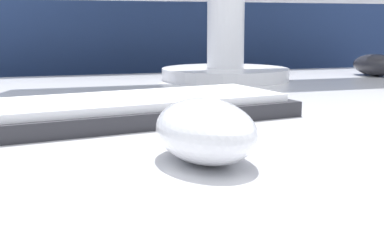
# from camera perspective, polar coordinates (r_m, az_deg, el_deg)

# --- Properties ---
(partition_panel) EXTENTS (5.00, 0.03, 1.10)m
(partition_panel) POSITION_cam_1_polar(r_m,az_deg,el_deg) (1.20, -14.38, -2.63)
(partition_panel) COLOR navy
(partition_panel) RESTS_ON ground_plane
(computer_mouse_near) EXTENTS (0.07, 0.11, 0.05)m
(computer_mouse_near) POSITION_cam_1_polar(r_m,az_deg,el_deg) (0.38, 1.40, -1.13)
(computer_mouse_near) COLOR white
(computer_mouse_near) RESTS_ON desk
(keyboard) EXTENTS (0.45, 0.19, 0.02)m
(keyboard) POSITION_cam_1_polar(r_m,az_deg,el_deg) (0.53, -11.77, 0.75)
(keyboard) COLOR #28282D
(keyboard) RESTS_ON desk
(computer_mouse_far) EXTENTS (0.08, 0.11, 0.04)m
(computer_mouse_far) POSITION_cam_1_polar(r_m,az_deg,el_deg) (1.06, 19.01, 5.58)
(computer_mouse_far) COLOR #232328
(computer_mouse_far) RESTS_ON desk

